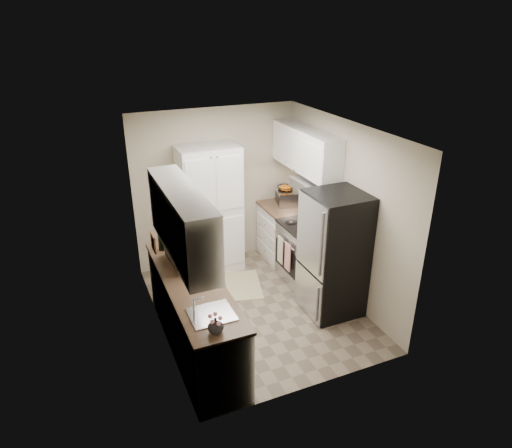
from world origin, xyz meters
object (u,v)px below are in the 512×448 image
object	(u,v)px
pantry_cabinet	(210,210)
microwave	(188,250)
wine_bottle	(161,239)
electric_range	(306,252)
refrigerator	(334,254)
toaster_oven	(287,197)

from	to	relation	value
pantry_cabinet	microwave	xyz separation A→B (m)	(-0.71, -1.30, 0.09)
microwave	wine_bottle	size ratio (longest dim) A/B	1.91
electric_range	microwave	distance (m)	2.02
pantry_cabinet	refrigerator	world-z (taller)	pantry_cabinet
pantry_cabinet	toaster_oven	world-z (taller)	pantry_cabinet
pantry_cabinet	electric_range	world-z (taller)	pantry_cabinet
wine_bottle	toaster_oven	bearing A→B (deg)	19.83
pantry_cabinet	electric_range	xyz separation A→B (m)	(1.17, -0.93, -0.52)
pantry_cabinet	toaster_oven	distance (m)	1.28
electric_range	toaster_oven	world-z (taller)	toaster_oven
refrigerator	microwave	distance (m)	1.91
refrigerator	pantry_cabinet	bearing A→B (deg)	123.46
electric_range	microwave	size ratio (longest dim) A/B	1.85
pantry_cabinet	refrigerator	size ratio (longest dim) A/B	1.18
refrigerator	wine_bottle	world-z (taller)	refrigerator
toaster_oven	wine_bottle	bearing A→B (deg)	-146.59
refrigerator	toaster_oven	xyz separation A→B (m)	(0.14, 1.68, 0.19)
wine_bottle	pantry_cabinet	bearing A→B (deg)	42.05
refrigerator	toaster_oven	distance (m)	1.69
electric_range	microwave	bearing A→B (deg)	-168.71
pantry_cabinet	refrigerator	bearing A→B (deg)	-56.54
pantry_cabinet	refrigerator	xyz separation A→B (m)	(1.14, -1.73, -0.15)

